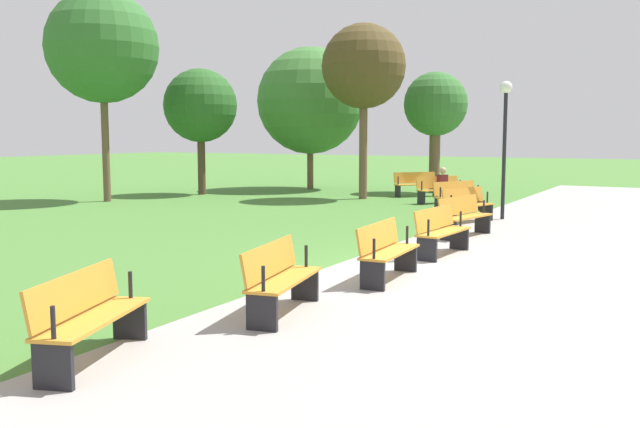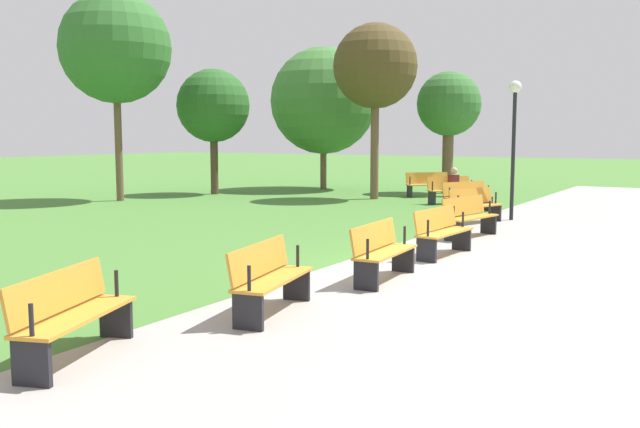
% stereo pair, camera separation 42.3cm
% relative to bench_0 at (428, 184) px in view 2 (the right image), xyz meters
% --- Properties ---
extents(ground_plane, '(120.00, 120.00, 0.00)m').
position_rel_bench_0_xyz_m(ground_plane, '(12.79, 5.02, -0.47)').
color(ground_plane, '#477A33').
extents(path_paving, '(42.55, 5.89, 0.01)m').
position_rel_bench_0_xyz_m(path_paving, '(12.79, 6.58, -0.47)').
color(path_paving, '#A39E99').
rests_on(path_paving, ground).
extents(bench_0, '(1.54, 1.47, 0.89)m').
position_rel_bench_0_xyz_m(bench_0, '(0.00, 0.00, 0.00)').
color(bench_0, orange).
rests_on(bench_0, ground).
extents(bench_1, '(1.63, 1.34, 0.89)m').
position_rel_bench_0_xyz_m(bench_1, '(1.99, 1.59, 0.00)').
color(bench_1, orange).
rests_on(bench_1, ground).
extents(bench_2, '(1.69, 1.18, 0.89)m').
position_rel_bench_0_xyz_m(bench_2, '(4.18, 2.89, 0.00)').
color(bench_2, orange).
rests_on(bench_2, ground).
extents(bench_3, '(1.72, 1.00, 0.89)m').
position_rel_bench_0_xyz_m(bench_3, '(6.52, 3.89, 0.00)').
color(bench_3, orange).
rests_on(bench_3, ground).
extents(bench_4, '(1.72, 0.80, 0.89)m').
position_rel_bench_0_xyz_m(bench_4, '(8.98, 4.57, 0.00)').
color(bench_4, orange).
rests_on(bench_4, ground).
extents(bench_5, '(1.69, 0.58, 0.89)m').
position_rel_bench_0_xyz_m(bench_5, '(11.51, 4.91, 0.00)').
color(bench_5, orange).
rests_on(bench_5, ground).
extents(bench_6, '(1.69, 0.58, 0.89)m').
position_rel_bench_0_xyz_m(bench_6, '(14.07, 4.91, 0.00)').
color(bench_6, orange).
rests_on(bench_6, ground).
extents(bench_7, '(1.72, 0.80, 0.89)m').
position_rel_bench_0_xyz_m(bench_7, '(16.60, 4.57, 0.00)').
color(bench_7, orange).
rests_on(bench_7, ground).
extents(bench_8, '(1.72, 1.00, 0.89)m').
position_rel_bench_0_xyz_m(bench_8, '(19.06, 3.89, 0.00)').
color(bench_8, orange).
rests_on(bench_8, ground).
extents(person_seated, '(0.54, 0.60, 1.20)m').
position_rel_bench_0_xyz_m(person_seated, '(2.01, 1.74, 0.17)').
color(person_seated, maroon).
rests_on(person_seated, ground).
extents(tree_0, '(2.76, 2.76, 4.73)m').
position_rel_bench_0_xyz_m(tree_0, '(3.08, -7.48, 2.86)').
color(tree_0, '#4C3828').
rests_on(tree_0, ground).
extents(tree_1, '(4.39, 4.39, 5.85)m').
position_rel_bench_0_xyz_m(tree_1, '(-1.16, -5.14, 3.19)').
color(tree_1, brown).
rests_on(tree_1, ground).
extents(tree_2, '(3.73, 3.73, 7.03)m').
position_rel_bench_0_xyz_m(tree_2, '(6.85, -8.53, 4.68)').
color(tree_2, brown).
rests_on(tree_2, ground).
extents(tree_3, '(2.48, 2.48, 4.69)m').
position_rel_bench_0_xyz_m(tree_3, '(-1.99, -0.02, 2.92)').
color(tree_3, brown).
rests_on(tree_3, ground).
extents(tree_4, '(2.94, 2.94, 6.10)m').
position_rel_bench_0_xyz_m(tree_4, '(1.76, -1.33, 4.13)').
color(tree_4, brown).
rests_on(tree_4, ground).
extents(lamp_post, '(0.32, 0.32, 3.65)m').
position_rel_bench_0_xyz_m(lamp_post, '(5.38, 4.52, 2.11)').
color(lamp_post, black).
rests_on(lamp_post, ground).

